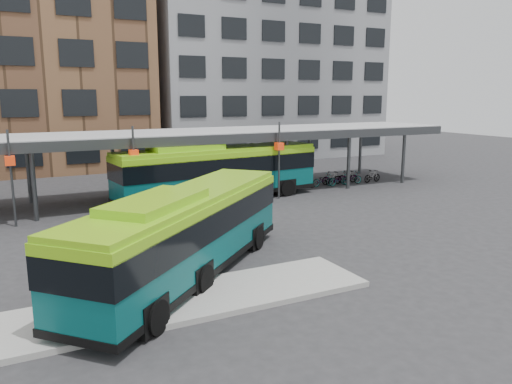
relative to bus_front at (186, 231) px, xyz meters
The scene contains 8 objects.
ground 4.22m from the bus_front, 12.78° to the left, with size 120.00×120.00×0.00m, color #28282B.
boarding_island 3.21m from the bus_front, 129.04° to the right, with size 14.00×3.00×0.18m, color gray.
canopy 14.38m from the bus_front, 74.90° to the left, with size 40.00×6.53×4.80m.
building_grey 39.22m from the bus_front, 58.98° to the left, with size 24.00×14.00×20.00m, color slate.
bus_front is the anchor object (origin of this frame).
bus_rear 13.30m from the bus_front, 62.45° to the left, with size 13.14×4.16×3.56m.
pedestrian 5.29m from the bus_front, 152.35° to the right, with size 0.51×0.69×1.70m.
bike_rack 20.78m from the bus_front, 37.90° to the left, with size 5.91×1.32×0.98m.
Camera 1 is at (-9.26, -17.08, 6.46)m, focal length 35.00 mm.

